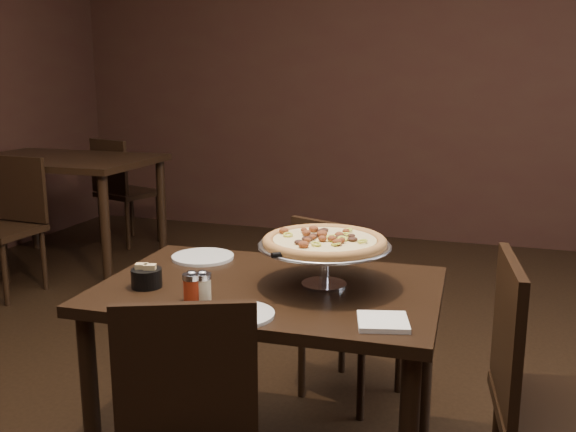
% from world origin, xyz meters
% --- Properties ---
extents(room, '(6.04, 7.04, 2.84)m').
position_xyz_m(room, '(0.06, 0.03, 1.40)').
color(room, black).
rests_on(room, ground).
extents(dining_table, '(1.16, 0.80, 0.71)m').
position_xyz_m(dining_table, '(0.09, -0.07, 0.62)').
color(dining_table, black).
rests_on(dining_table, ground).
extents(background_table, '(1.32, 0.88, 0.82)m').
position_xyz_m(background_table, '(-2.20, 1.86, 0.71)').
color(background_table, black).
rests_on(background_table, ground).
extents(pizza_stand, '(0.45, 0.45, 0.18)m').
position_xyz_m(pizza_stand, '(0.27, -0.01, 0.86)').
color(pizza_stand, silver).
rests_on(pizza_stand, dining_table).
extents(parmesan_shaker, '(0.06, 0.06, 0.10)m').
position_xyz_m(parmesan_shaker, '(-0.06, -0.27, 0.76)').
color(parmesan_shaker, beige).
rests_on(parmesan_shaker, dining_table).
extents(pepper_flake_shaker, '(0.06, 0.06, 0.10)m').
position_xyz_m(pepper_flake_shaker, '(-0.09, -0.29, 0.76)').
color(pepper_flake_shaker, maroon).
rests_on(pepper_flake_shaker, dining_table).
extents(packet_caddy, '(0.10, 0.10, 0.08)m').
position_xyz_m(packet_caddy, '(-0.29, -0.21, 0.74)').
color(packet_caddy, black).
rests_on(packet_caddy, dining_table).
extents(napkin_stack, '(0.17, 0.17, 0.02)m').
position_xyz_m(napkin_stack, '(0.52, -0.29, 0.72)').
color(napkin_stack, white).
rests_on(napkin_stack, dining_table).
extents(plate_left, '(0.24, 0.24, 0.01)m').
position_xyz_m(plate_left, '(-0.26, 0.16, 0.72)').
color(plate_left, silver).
rests_on(plate_left, dining_table).
extents(plate_near, '(0.22, 0.22, 0.01)m').
position_xyz_m(plate_near, '(0.10, -0.36, 0.71)').
color(plate_near, silver).
rests_on(plate_near, dining_table).
extents(serving_spatula, '(0.15, 0.15, 0.02)m').
position_xyz_m(serving_spatula, '(0.19, -0.17, 0.85)').
color(serving_spatula, silver).
rests_on(serving_spatula, pizza_stand).
extents(chair_far, '(0.50, 0.50, 0.82)m').
position_xyz_m(chair_far, '(0.21, 0.53, 0.45)').
color(chair_far, black).
rests_on(chair_far, ground).
extents(chair_side, '(0.46, 0.46, 0.88)m').
position_xyz_m(chair_side, '(0.98, -0.11, 0.48)').
color(chair_side, black).
rests_on(chair_side, ground).
extents(bg_chair_far, '(0.52, 0.52, 0.89)m').
position_xyz_m(bg_chair_far, '(-2.16, 2.56, 0.49)').
color(bg_chair_far, black).
rests_on(bg_chair_far, ground).
extents(bg_chair_near, '(0.44, 0.44, 0.88)m').
position_xyz_m(bg_chair_near, '(-2.19, 1.29, 0.48)').
color(bg_chair_near, black).
rests_on(bg_chair_near, ground).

